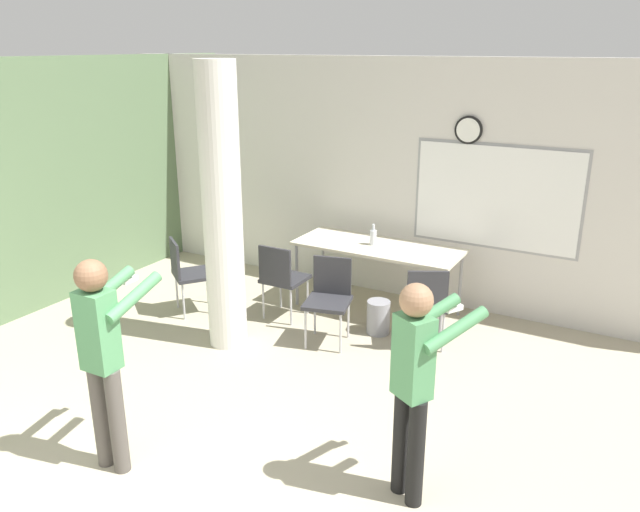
{
  "coord_description": "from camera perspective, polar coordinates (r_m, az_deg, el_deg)",
  "views": [
    {
      "loc": [
        2.64,
        -1.68,
        2.92
      ],
      "look_at": [
        0.29,
        2.53,
        1.28
      ],
      "focal_mm": 35.0,
      "sensor_mm": 36.0,
      "label": 1
    }
  ],
  "objects": [
    {
      "name": "wall_left_accent",
      "position": [
        7.58,
        -26.06,
        5.32
      ],
      "size": [
        0.12,
        7.0,
        2.8
      ],
      "color": "#5B7551",
      "rests_on": "ground_plane"
    },
    {
      "name": "support_pillar",
      "position": [
        6.09,
        -8.93,
        4.11
      ],
      "size": [
        0.38,
        0.38,
        2.8
      ],
      "color": "silver",
      "rests_on": "ground_plane"
    },
    {
      "name": "folding_table",
      "position": [
        7.03,
        5.3,
        0.58
      ],
      "size": [
        1.88,
        0.75,
        0.78
      ],
      "color": "beige",
      "rests_on": "ground_plane"
    },
    {
      "name": "chair_table_left",
      "position": [
        6.86,
        -3.52,
        -1.8
      ],
      "size": [
        0.44,
        0.44,
        0.87
      ],
      "color": "#2D2D33",
      "rests_on": "ground_plane"
    },
    {
      "name": "waste_bin",
      "position": [
        6.66,
        5.35,
        -5.59
      ],
      "size": [
        0.25,
        0.25,
        0.36
      ],
      "color": "gray",
      "rests_on": "ground_plane"
    },
    {
      "name": "chair_table_front",
      "position": [
        6.34,
        0.84,
        -3.54
      ],
      "size": [
        0.54,
        0.54,
        0.87
      ],
      "color": "#2D2D33",
      "rests_on": "ground_plane"
    },
    {
      "name": "person_playing_front",
      "position": [
        4.56,
        -19.2,
        -8.04
      ],
      "size": [
        0.35,
        0.63,
        1.6
      ],
      "color": "#514C47",
      "rests_on": "ground_plane"
    },
    {
      "name": "bottle_on_table",
      "position": [
        7.02,
        4.88,
        1.75
      ],
      "size": [
        0.08,
        0.08,
        0.24
      ],
      "color": "silver",
      "rests_on": "folding_table"
    },
    {
      "name": "wall_back",
      "position": [
        7.39,
        7.89,
        6.74
      ],
      "size": [
        8.0,
        0.15,
        2.8
      ],
      "color": "silver",
      "rests_on": "ground_plane"
    },
    {
      "name": "chair_table_right",
      "position": [
        6.28,
        9.56,
        -4.05
      ],
      "size": [
        0.59,
        0.59,
        0.87
      ],
      "color": "#2D2D33",
      "rests_on": "ground_plane"
    },
    {
      "name": "person_playing_side",
      "position": [
        4.09,
        8.7,
        -10.83
      ],
      "size": [
        0.53,
        0.65,
        1.55
      ],
      "color": "black",
      "rests_on": "ground_plane"
    },
    {
      "name": "chair_near_pillar",
      "position": [
        7.17,
        -12.0,
        -1.27
      ],
      "size": [
        0.62,
        0.62,
        0.87
      ],
      "color": "#2D2D33",
      "rests_on": "ground_plane"
    }
  ]
}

